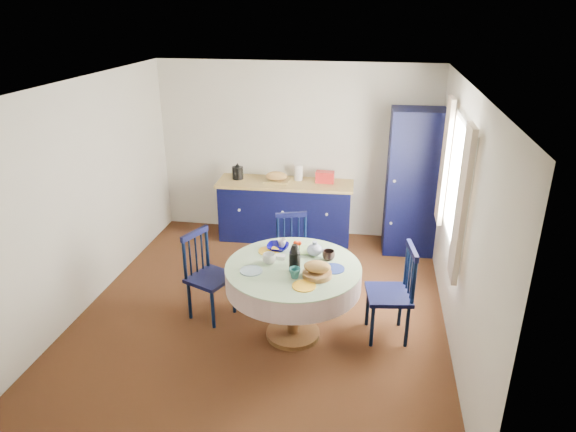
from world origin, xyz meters
name	(u,v)px	position (x,y,z in m)	size (l,w,h in m)	color
floor	(264,309)	(0.00, 0.00, 0.00)	(4.50, 4.50, 0.00)	black
ceiling	(259,85)	(0.00, 0.00, 2.50)	(4.50, 4.50, 0.00)	white
wall_back	(296,151)	(0.00, 2.25, 1.25)	(4.00, 0.02, 2.50)	beige
wall_left	(85,196)	(-2.00, 0.00, 1.25)	(0.02, 4.50, 2.50)	beige
wall_right	(460,220)	(2.00, 0.00, 1.25)	(0.02, 4.50, 2.50)	beige
window	(455,183)	(1.95, 0.30, 1.52)	(0.10, 1.74, 1.45)	white
kitchen_counter	(285,209)	(-0.10, 1.96, 0.45)	(1.96, 0.68, 1.10)	black
pantry_cabinet	(413,183)	(1.66, 1.85, 0.99)	(0.71, 0.52, 1.98)	black
dining_table	(294,277)	(0.41, -0.43, 0.69)	(1.35, 1.35, 1.10)	#592D19
chair_left	(207,275)	(-0.57, -0.19, 0.50)	(0.56, 0.57, 0.98)	black
chair_far	(293,252)	(0.24, 0.56, 0.47)	(0.52, 0.51, 0.92)	black
chair_right	(393,292)	(1.40, -0.25, 0.52)	(0.50, 0.52, 1.02)	black
mug_a	(269,259)	(0.16, -0.42, 0.87)	(0.13, 0.13, 0.11)	silver
mug_b	(295,273)	(0.46, -0.66, 0.87)	(0.11, 0.11, 0.10)	#296C6D
mug_c	(329,255)	(0.74, -0.24, 0.87)	(0.13, 0.13, 0.10)	black
mug_d	(282,243)	(0.22, -0.02, 0.86)	(0.09, 0.09, 0.09)	silver
cobalt_bowl	(278,247)	(0.19, -0.09, 0.85)	(0.23, 0.23, 0.06)	#06036B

